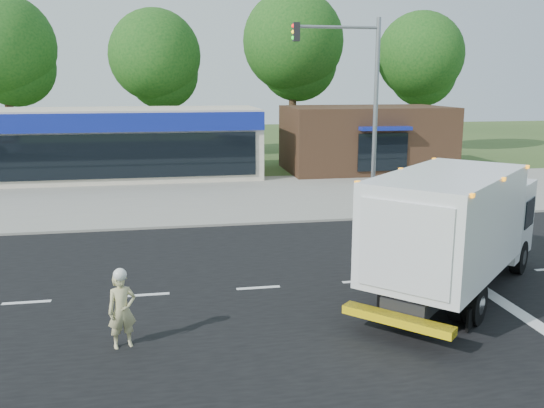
# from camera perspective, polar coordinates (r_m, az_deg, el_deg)

# --- Properties ---
(ground) EXTENTS (120.00, 120.00, 0.00)m
(ground) POSITION_cam_1_polar(r_m,az_deg,el_deg) (16.62, 9.00, -7.61)
(ground) COLOR #385123
(ground) RESTS_ON ground
(road_asphalt) EXTENTS (60.00, 14.00, 0.02)m
(road_asphalt) POSITION_cam_1_polar(r_m,az_deg,el_deg) (16.62, 9.00, -7.60)
(road_asphalt) COLOR black
(road_asphalt) RESTS_ON ground
(sidewalk) EXTENTS (60.00, 2.40, 0.12)m
(sidewalk) POSITION_cam_1_polar(r_m,az_deg,el_deg) (24.18, 2.66, -1.07)
(sidewalk) COLOR gray
(sidewalk) RESTS_ON ground
(parking_apron) EXTENTS (60.00, 9.00, 0.02)m
(parking_apron) POSITION_cam_1_polar(r_m,az_deg,el_deg) (29.75, 0.17, 1.34)
(parking_apron) COLOR gray
(parking_apron) RESTS_ON ground
(lane_markings) EXTENTS (55.20, 7.00, 0.01)m
(lane_markings) POSITION_cam_1_polar(r_m,az_deg,el_deg) (15.94, 15.25, -8.70)
(lane_markings) COLOR silver
(lane_markings) RESTS_ON road_asphalt
(ems_box_truck) EXTENTS (7.14, 7.02, 3.40)m
(ems_box_truck) POSITION_cam_1_polar(r_m,az_deg,el_deg) (15.63, 17.85, -1.83)
(ems_box_truck) COLOR black
(ems_box_truck) RESTS_ON ground
(emergency_worker) EXTENTS (0.69, 0.55, 1.76)m
(emergency_worker) POSITION_cam_1_polar(r_m,az_deg,el_deg) (12.71, -14.66, -10.00)
(emergency_worker) COLOR #C3BA82
(emergency_worker) RESTS_ON ground
(retail_strip_mall) EXTENTS (18.00, 6.20, 4.00)m
(retail_strip_mall) POSITION_cam_1_polar(r_m,az_deg,el_deg) (35.05, -16.35, 5.80)
(retail_strip_mall) COLOR beige
(retail_strip_mall) RESTS_ON ground
(brown_storefront) EXTENTS (10.00, 6.70, 4.00)m
(brown_storefront) POSITION_cam_1_polar(r_m,az_deg,el_deg) (37.00, 9.26, 6.42)
(brown_storefront) COLOR #382316
(brown_storefront) RESTS_ON ground
(traffic_signal_pole) EXTENTS (3.51, 0.25, 8.00)m
(traffic_signal_pole) POSITION_cam_1_polar(r_m,az_deg,el_deg) (23.62, 8.77, 10.41)
(traffic_signal_pole) COLOR gray
(traffic_signal_pole) RESTS_ON ground
(background_trees) EXTENTS (36.77, 7.39, 12.10)m
(background_trees) POSITION_cam_1_polar(r_m,az_deg,el_deg) (43.17, -4.47, 14.48)
(background_trees) COLOR #332114
(background_trees) RESTS_ON ground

